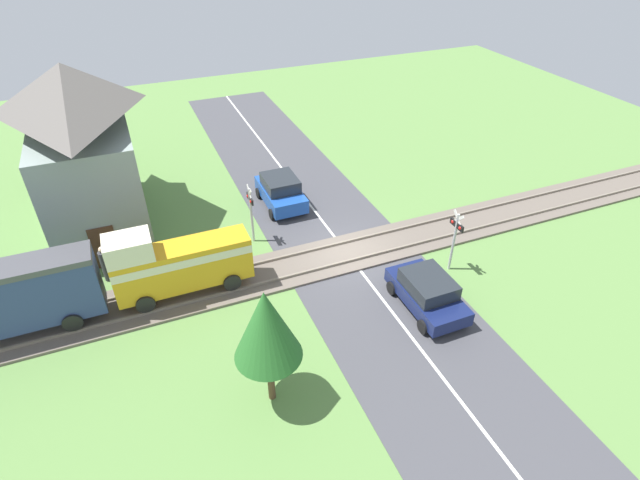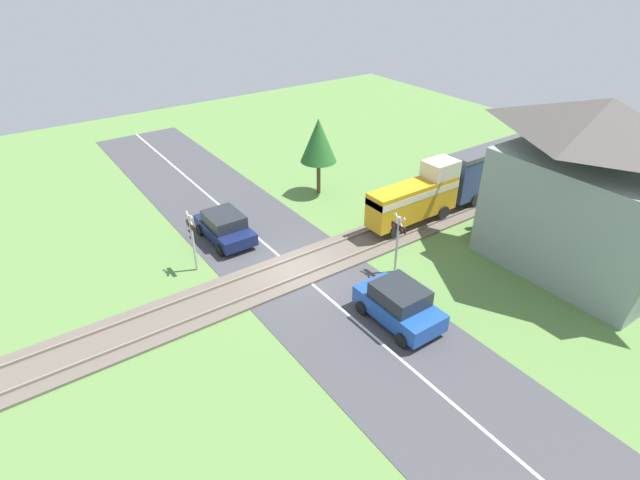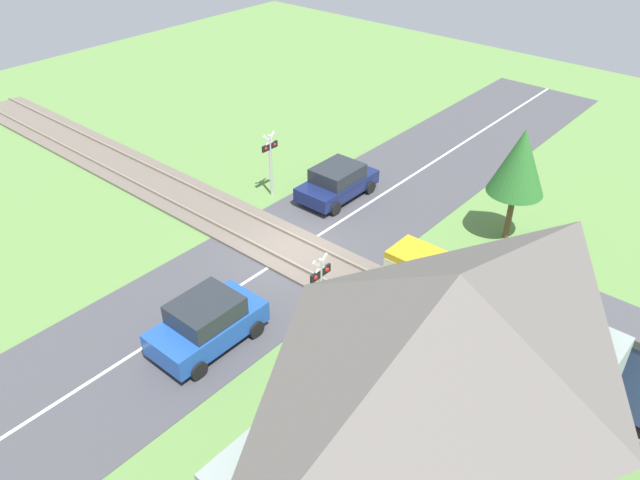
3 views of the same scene
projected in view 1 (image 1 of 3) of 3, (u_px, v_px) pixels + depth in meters
ground_plane at (348, 254)px, 23.73m from camera, size 60.00×60.00×0.00m
road_surface at (348, 254)px, 23.73m from camera, size 48.00×6.40×0.02m
track_bed at (348, 253)px, 23.69m from camera, size 2.80×48.00×0.24m
car_near_crossing at (427, 292)px, 20.30m from camera, size 3.83×2.01×1.52m
car_far_side at (281, 191)px, 26.96m from camera, size 3.72×2.03×1.70m
crossing_signal_west_approach at (455, 233)px, 21.70m from camera, size 0.90×0.18×3.04m
crossing_signal_east_approach at (251, 207)px, 23.52m from camera, size 0.90×0.18×3.04m
station_building at (85, 152)px, 23.67m from camera, size 8.43×4.61×8.17m
pedestrian_by_station at (106, 265)px, 21.77m from camera, size 0.43×0.43×1.75m
tree_by_station at (72, 132)px, 28.98m from camera, size 3.10×3.10×4.24m
tree_roadside_hedge at (266, 326)px, 15.09m from camera, size 2.18×2.18×4.72m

